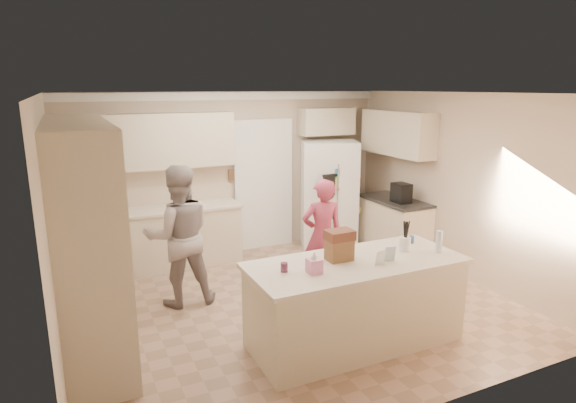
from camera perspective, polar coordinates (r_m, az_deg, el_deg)
name	(u,v)px	position (r m, az deg, el deg)	size (l,w,h in m)	color
floor	(293,305)	(6.19, 0.55, -12.20)	(5.20, 4.60, 0.02)	#A27E68
ceiling	(293,92)	(5.58, 0.62, 12.82)	(5.20, 4.60, 0.02)	white
wall_back	(231,174)	(7.85, -6.78, 3.30)	(5.20, 0.02, 2.60)	beige
wall_front	(423,269)	(3.89, 15.65, -7.71)	(5.20, 0.02, 2.60)	beige
wall_left	(51,232)	(5.21, -26.26, -3.23)	(0.02, 4.60, 2.60)	beige
wall_right	(458,186)	(7.25, 19.52, 1.77)	(0.02, 4.60, 2.60)	beige
crown_back	(230,96)	(7.68, -6.91, 12.31)	(5.20, 0.08, 0.12)	white
pantry_bank	(86,234)	(5.44, -22.85, -3.61)	(0.60, 2.60, 2.35)	beige
back_base_cab	(166,239)	(7.48, -14.22, -4.32)	(2.20, 0.60, 0.88)	beige
back_countertop	(165,209)	(7.35, -14.41, -0.92)	(2.24, 0.63, 0.04)	beige
back_upper_cab	(159,141)	(7.31, -15.08, 6.94)	(2.20, 0.35, 0.80)	beige
doorway_opening	(263,186)	(8.06, -2.95, 1.83)	(0.90, 0.06, 2.10)	black
doorway_casing	(264,187)	(8.02, -2.85, 1.79)	(1.02, 0.03, 2.22)	white
wall_frame_upper	(233,159)	(7.78, -6.59, 5.08)	(0.15, 0.02, 0.20)	brown
wall_frame_lower	(233,175)	(7.82, -6.54, 3.13)	(0.15, 0.02, 0.20)	brown
refrigerator	(329,195)	(8.13, 4.86, 0.83)	(0.90, 0.70, 1.80)	white
fridge_seam	(340,199)	(7.83, 6.15, 0.31)	(0.01, 0.02, 1.78)	gray
fridge_dispenser	(329,185)	(7.66, 4.83, 1.96)	(0.22, 0.03, 0.35)	black
fridge_handle_l	(338,190)	(7.76, 5.92, 1.33)	(0.02, 0.02, 0.85)	silver
fridge_handle_r	(343,190)	(7.81, 6.55, 1.39)	(0.02, 0.02, 0.85)	silver
over_fridge_cab	(326,121)	(8.25, 4.56, 9.45)	(0.95, 0.35, 0.45)	beige
right_base_cab	(394,228)	(7.98, 12.42, -3.10)	(0.60, 1.20, 0.88)	beige
right_countertop	(395,201)	(7.86, 12.53, 0.10)	(0.63, 1.24, 0.04)	#2D2B28
right_upper_cab	(397,133)	(7.93, 12.82, 7.91)	(0.35, 1.50, 0.70)	beige
coffee_maker	(401,193)	(7.64, 13.27, 1.00)	(0.22, 0.28, 0.30)	black
island_base	(355,304)	(5.23, 7.95, -11.97)	(2.20, 0.90, 0.88)	beige
island_top	(357,263)	(5.05, 8.12, -7.24)	(2.28, 0.96, 0.05)	beige
utensil_crock	(405,244)	(5.42, 13.65, -4.91)	(0.13, 0.13, 0.15)	white
tissue_box	(314,266)	(4.67, 3.13, -7.63)	(0.13, 0.13, 0.14)	pink
tissue_plume	(314,255)	(4.63, 3.14, -6.36)	(0.08, 0.08, 0.08)	white
dollhouse_body	(339,250)	(5.00, 6.10, -5.72)	(0.26, 0.18, 0.22)	brown
dollhouse_roof	(340,235)	(4.95, 6.15, -3.97)	(0.28, 0.20, 0.10)	#592D1E
jam_jar	(284,267)	(4.70, -0.46, -7.80)	(0.07, 0.07, 0.09)	#59263F
greeting_card_a	(380,257)	(4.94, 10.90, -6.53)	(0.12, 0.01, 0.16)	white
greeting_card_b	(390,254)	(5.06, 11.96, -6.08)	(0.12, 0.01, 0.16)	silver
water_bottle	(439,242)	(5.45, 17.46, -4.55)	(0.07, 0.07, 0.24)	silver
shaker_salt	(407,240)	(5.66, 13.91, -4.47)	(0.05, 0.05, 0.09)	#386296
shaker_pepper	(412,239)	(5.70, 14.46, -4.36)	(0.05, 0.05, 0.09)	#386296
teen_boy	(179,236)	(6.08, -12.80, -4.00)	(0.86, 0.67, 1.77)	#999490
teen_girl	(322,236)	(6.36, 4.07, -4.06)	(0.56, 0.36, 1.52)	#AB3848
fridge_magnets	(340,199)	(7.83, 6.18, 0.30)	(0.76, 0.02, 1.44)	tan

